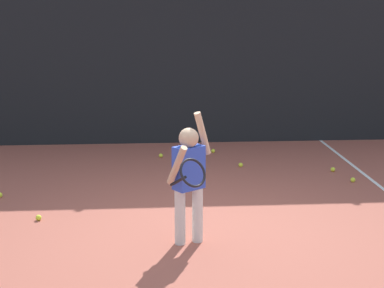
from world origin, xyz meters
TOP-DOWN VIEW (x-y plane):
  - ground_plane at (0.00, 0.00)m, footprint 20.00×20.00m
  - back_fence_windscreen at (0.00, 4.19)m, footprint 13.91×0.08m
  - fence_post_2 at (0.00, 4.25)m, footprint 0.09×0.09m
  - fence_post_3 at (3.40, 4.25)m, footprint 0.09×0.09m
  - tennis_player at (-0.18, -0.48)m, footprint 0.49×0.84m
  - tennis_ball_0 at (-0.41, 3.11)m, footprint 0.07×0.07m
  - tennis_ball_1 at (2.23, 1.53)m, footprint 0.07×0.07m
  - tennis_ball_2 at (-1.85, 0.31)m, footprint 0.07×0.07m
  - tennis_ball_3 at (0.80, 2.43)m, footprint 0.07×0.07m
  - tennis_ball_4 at (0.47, 3.36)m, footprint 0.07×0.07m
  - tennis_ball_6 at (2.12, 2.08)m, footprint 0.07×0.07m
  - tennis_ball_7 at (-2.49, 1.18)m, footprint 0.07×0.07m

SIDE VIEW (x-z plane):
  - ground_plane at x=0.00m, z-range 0.00..0.00m
  - tennis_ball_0 at x=-0.41m, z-range 0.00..0.07m
  - tennis_ball_1 at x=2.23m, z-range 0.00..0.07m
  - tennis_ball_2 at x=-1.85m, z-range 0.00..0.07m
  - tennis_ball_3 at x=0.80m, z-range 0.00..0.07m
  - tennis_ball_4 at x=0.47m, z-range 0.00..0.07m
  - tennis_ball_6 at x=2.12m, z-range 0.00..0.07m
  - tennis_ball_7 at x=-2.49m, z-range 0.00..0.07m
  - tennis_player at x=-0.18m, z-range 0.05..1.40m
  - back_fence_windscreen at x=0.00m, z-range 0.00..3.92m
  - fence_post_2 at x=0.00m, z-range 0.00..4.07m
  - fence_post_3 at x=3.40m, z-range 0.00..4.07m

